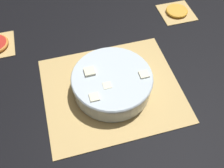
# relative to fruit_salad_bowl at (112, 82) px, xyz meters

# --- Properties ---
(ground_plane) EXTENTS (6.00, 6.00, 0.00)m
(ground_plane) POSITION_rel_fruit_salad_bowl_xyz_m (-0.00, 0.00, -0.04)
(ground_plane) COLOR black
(bamboo_mat_center) EXTENTS (0.42, 0.36, 0.01)m
(bamboo_mat_center) POSITION_rel_fruit_salad_bowl_xyz_m (-0.00, 0.00, -0.04)
(bamboo_mat_center) COLOR tan
(bamboo_mat_center) RESTS_ON ground_plane
(coaster_mat_near_left) EXTENTS (0.13, 0.13, 0.01)m
(coaster_mat_near_left) POSITION_rel_fruit_salad_bowl_xyz_m (-0.35, -0.30, -0.04)
(coaster_mat_near_left) COLOR tan
(coaster_mat_near_left) RESTS_ON ground_plane
(fruit_salad_bowl) EXTENTS (0.25, 0.25, 0.07)m
(fruit_salad_bowl) POSITION_rel_fruit_salad_bowl_xyz_m (0.00, 0.00, 0.00)
(fruit_salad_bowl) COLOR silver
(fruit_salad_bowl) RESTS_ON bamboo_mat_center
(orange_slice_whole) EXTENTS (0.09, 0.09, 0.01)m
(orange_slice_whole) POSITION_rel_fruit_salad_bowl_xyz_m (-0.35, -0.30, -0.03)
(orange_slice_whole) COLOR #F9A338
(orange_slice_whole) RESTS_ON coaster_mat_near_left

